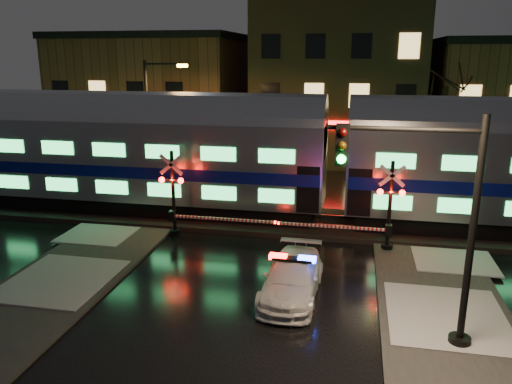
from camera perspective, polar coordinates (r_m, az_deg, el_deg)
ground at (r=19.50m, az=0.06°, el=-8.24°), size 120.00×120.00×0.00m
ballast at (r=24.06m, az=2.39°, el=-3.30°), size 90.00×4.20×0.24m
sidewalk_left at (r=17.11m, az=-26.91°, el=-13.37°), size 4.00×20.00×0.12m
sidewalk_right at (r=14.21m, az=22.84°, el=-19.02°), size 4.00×20.00×0.12m
building_left at (r=42.96m, az=-11.48°, el=10.62°), size 14.00×10.00×9.00m
building_mid at (r=40.11m, az=9.39°, el=12.20°), size 12.00×11.00×11.50m
train at (r=22.97m, az=9.15°, el=4.05°), size 51.00×3.12×5.92m
police_car at (r=16.90m, az=4.15°, el=-9.75°), size 1.92×4.47×1.44m
crossing_signal_right at (r=20.82m, az=13.99°, el=-2.59°), size 5.35×0.64×3.78m
crossing_signal_left at (r=22.04m, az=-8.60°, el=-1.22°), size 5.44×0.64×3.85m
traffic_light at (r=13.89m, az=19.49°, el=-3.96°), size 4.16×0.73×6.44m
streetlight at (r=29.04m, az=-11.78°, el=8.20°), size 2.53×0.26×7.55m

